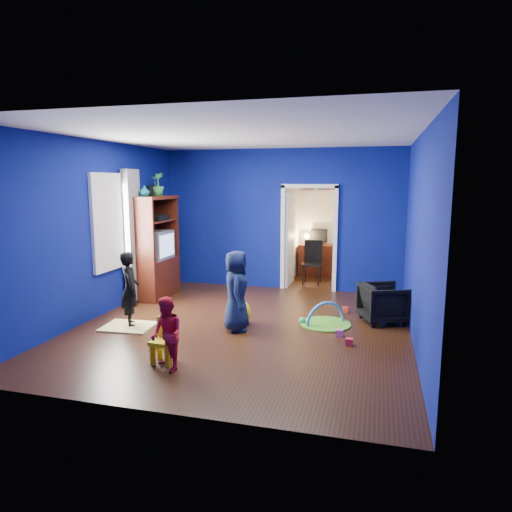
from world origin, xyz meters
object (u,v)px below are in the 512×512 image
(study_desk, at_px, (318,260))
(child_black, at_px, (130,289))
(tv_armoire, at_px, (154,247))
(folding_chair, at_px, (312,263))
(hopper_ball, at_px, (238,312))
(kid_chair, at_px, (163,343))
(child_navy, at_px, (236,291))
(toddler_red, at_px, (167,334))
(vase, at_px, (144,191))
(armchair, at_px, (383,303))
(play_mat, at_px, (325,324))
(crt_tv, at_px, (156,245))

(study_desk, bearing_deg, child_black, -116.41)
(tv_armoire, bearing_deg, folding_chair, 34.04)
(hopper_ball, distance_m, kid_chair, 1.75)
(child_navy, relative_size, hopper_ball, 3.01)
(study_desk, bearing_deg, folding_chair, -90.00)
(child_navy, relative_size, toddler_red, 1.37)
(toddler_red, bearing_deg, vase, 162.86)
(child_navy, xyz_separation_m, hopper_ball, (-0.05, 0.25, -0.41))
(study_desk, xyz_separation_m, folding_chair, (0.00, -0.96, 0.09))
(child_black, height_order, vase, vase)
(armchair, bearing_deg, toddler_red, 114.33)
(hopper_ball, bearing_deg, vase, 154.35)
(kid_chair, bearing_deg, play_mat, 52.75)
(vase, relative_size, folding_chair, 0.22)
(kid_chair, bearing_deg, folding_chair, 80.36)
(toddler_red, xyz_separation_m, folding_chair, (1.00, 5.10, 0.01))
(toddler_red, bearing_deg, child_navy, 119.04)
(armchair, distance_m, toddler_red, 3.64)
(armchair, distance_m, hopper_ball, 2.33)
(play_mat, xyz_separation_m, study_desk, (-0.63, 3.80, 0.36))
(child_navy, distance_m, play_mat, 1.54)
(hopper_ball, relative_size, kid_chair, 0.81)
(toddler_red, height_order, vase, vase)
(vase, bearing_deg, play_mat, -10.67)
(kid_chair, height_order, study_desk, study_desk)
(child_navy, bearing_deg, child_black, 80.86)
(play_mat, xyz_separation_m, folding_chair, (-0.63, 2.84, 0.45))
(toddler_red, relative_size, study_desk, 1.01)
(toddler_red, bearing_deg, armchair, 87.63)
(vase, height_order, play_mat, vase)
(toddler_red, xyz_separation_m, play_mat, (1.63, 2.26, -0.44))
(folding_chair, bearing_deg, play_mat, -77.58)
(play_mat, relative_size, folding_chair, 0.86)
(child_navy, relative_size, folding_chair, 1.33)
(toddler_red, distance_m, crt_tv, 3.70)
(child_black, bearing_deg, vase, -17.64)
(hopper_ball, height_order, play_mat, hopper_ball)
(vase, height_order, study_desk, vase)
(child_black, height_order, hopper_ball, child_black)
(vase, bearing_deg, study_desk, 48.36)
(kid_chair, height_order, play_mat, kid_chair)
(armchair, distance_m, folding_chair, 2.88)
(vase, bearing_deg, armchair, -3.39)
(toddler_red, distance_m, vase, 3.78)
(hopper_ball, height_order, folding_chair, folding_chair)
(toddler_red, relative_size, crt_tv, 1.27)
(tv_armoire, bearing_deg, vase, -90.00)
(vase, distance_m, folding_chair, 3.91)
(vase, relative_size, play_mat, 0.25)
(child_black, bearing_deg, folding_chair, -68.29)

